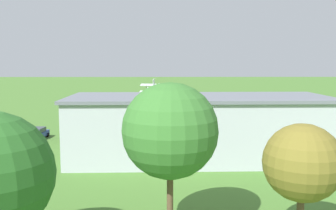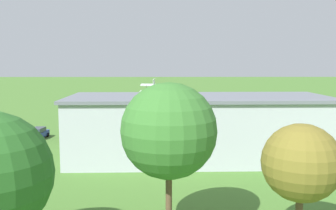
# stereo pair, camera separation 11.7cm
# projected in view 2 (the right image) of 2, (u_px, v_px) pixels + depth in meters

# --- Properties ---
(ground_plane) EXTENTS (400.00, 400.00, 0.00)m
(ground_plane) POSITION_uv_depth(u_px,v_px,m) (175.00, 117.00, 74.88)
(ground_plane) COLOR #47752D
(hangar) EXTENTS (29.39, 11.68, 7.19)m
(hangar) POSITION_uv_depth(u_px,v_px,m) (198.00, 127.00, 42.10)
(hangar) COLOR #B7BCC6
(hangar) RESTS_ON ground_plane
(biplane) EXTENTS (7.61, 7.54, 4.25)m
(biplane) POSITION_uv_depth(u_px,v_px,m) (157.00, 90.00, 74.40)
(biplane) COLOR silver
(car_red) EXTENTS (2.40, 4.66, 1.62)m
(car_red) POSITION_uv_depth(u_px,v_px,m) (81.00, 132.00, 54.11)
(car_red) COLOR red
(car_red) RESTS_ON ground_plane
(car_blue) EXTENTS (2.15, 4.53, 1.63)m
(car_blue) POSITION_uv_depth(u_px,v_px,m) (38.00, 133.00, 53.02)
(car_blue) COLOR #23389E
(car_blue) RESTS_ON ground_plane
(person_watching_takeoff) EXTENTS (0.54, 0.54, 1.73)m
(person_watching_takeoff) POSITION_uv_depth(u_px,v_px,m) (184.00, 126.00, 58.57)
(person_watching_takeoff) COLOR #3F3F47
(person_watching_takeoff) RESTS_ON ground_plane
(person_crossing_taxiway) EXTENTS (0.38, 0.38, 1.66)m
(person_crossing_taxiway) POSITION_uv_depth(u_px,v_px,m) (264.00, 132.00, 54.15)
(person_crossing_taxiway) COLOR #72338C
(person_crossing_taxiway) RESTS_ON ground_plane
(tree_by_windsock) EXTENTS (5.92, 5.92, 9.80)m
(tree_by_windsock) POSITION_uv_depth(u_px,v_px,m) (169.00, 131.00, 22.52)
(tree_by_windsock) COLOR brown
(tree_by_windsock) RESTS_ON ground_plane
(tree_behind_hangar_right) EXTENTS (4.63, 4.63, 7.44)m
(tree_behind_hangar_right) POSITION_uv_depth(u_px,v_px,m) (301.00, 163.00, 21.67)
(tree_behind_hangar_right) COLOR brown
(tree_behind_hangar_right) RESTS_ON ground_plane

